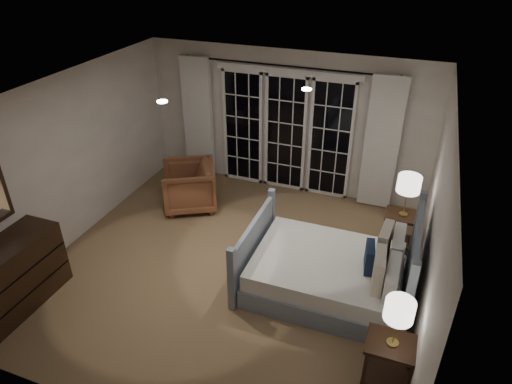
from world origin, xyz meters
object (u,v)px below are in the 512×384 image
(nightstand_left, at_px, (389,359))
(bed, at_px, (331,272))
(lamp_right, at_px, (409,184))
(armchair, at_px, (189,186))
(dresser, at_px, (14,275))
(nightstand_right, at_px, (401,227))
(lamp_left, at_px, (399,311))

(nightstand_left, bearing_deg, bed, 124.14)
(lamp_right, relative_size, armchair, 0.71)
(bed, xyz_separation_m, dresser, (-3.65, -1.61, 0.14))
(lamp_right, bearing_deg, nightstand_right, 0.00)
(nightstand_left, height_order, lamp_left, lamp_left)
(bed, distance_m, armchair, 2.99)
(nightstand_right, bearing_deg, lamp_left, -87.57)
(nightstand_left, height_order, nightstand_right, nightstand_left)
(lamp_right, relative_size, dresser, 0.49)
(dresser, bearing_deg, nightstand_left, 4.48)
(lamp_right, distance_m, armchair, 3.54)
(lamp_right, bearing_deg, bed, -121.58)
(bed, relative_size, dresser, 1.63)
(nightstand_left, xyz_separation_m, lamp_right, (-0.10, 2.46, 0.70))
(nightstand_right, bearing_deg, dresser, -147.35)
(nightstand_left, distance_m, dresser, 4.51)
(bed, relative_size, armchair, 2.39)
(lamp_left, height_order, armchair, lamp_left)
(nightstand_left, height_order, lamp_right, lamp_right)
(armchair, relative_size, dresser, 0.68)
(nightstand_left, xyz_separation_m, nightstand_right, (-0.10, 2.46, -0.02))
(nightstand_left, xyz_separation_m, lamp_left, (-0.00, 0.00, 0.66))
(nightstand_right, bearing_deg, bed, -121.58)
(nightstand_right, bearing_deg, armchair, 179.44)
(nightstand_right, height_order, dresser, dresser)
(nightstand_right, relative_size, lamp_left, 1.15)
(nightstand_right, distance_m, dresser, 5.22)
(bed, bearing_deg, nightstand_right, 58.42)
(bed, bearing_deg, lamp_right, 58.42)
(nightstand_left, xyz_separation_m, armchair, (-3.57, 2.50, -0.04))
(bed, xyz_separation_m, nightstand_left, (0.85, -1.25, 0.12))
(nightstand_left, height_order, dresser, dresser)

